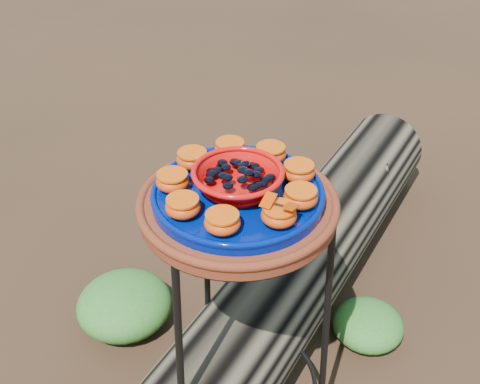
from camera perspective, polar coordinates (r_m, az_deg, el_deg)
name	(u,v)px	position (r m, az deg, el deg)	size (l,w,h in m)	color
plant_stand	(238,329)	(1.47, -0.17, -12.88)	(0.44, 0.44, 0.70)	black
terracotta_saucer	(238,206)	(1.23, -0.20, -1.37)	(0.40, 0.40, 0.03)	#5B260A
cobalt_plate	(238,195)	(1.21, -0.20, -0.31)	(0.35, 0.35, 0.02)	#000454
red_bowl	(238,181)	(1.19, -0.21, 1.09)	(0.17, 0.17, 0.05)	red
glass_gems	(238,165)	(1.17, -0.21, 2.53)	(0.13, 0.13, 0.02)	black
orange_half_0	(279,215)	(1.11, 3.70, -2.22)	(0.07, 0.07, 0.04)	#A81100
orange_half_1	(300,197)	(1.16, 5.75, -0.52)	(0.07, 0.07, 0.04)	#A81100
orange_half_2	(299,172)	(1.23, 5.58, 1.90)	(0.07, 0.07, 0.04)	#A81100
orange_half_3	(271,154)	(1.29, 2.91, 3.63)	(0.07, 0.07, 0.04)	#A81100
orange_half_4	(230,149)	(1.30, -0.96, 4.08)	(0.07, 0.07, 0.04)	#A81100
orange_half_5	(192,159)	(1.27, -4.55, 3.10)	(0.07, 0.07, 0.04)	#A81100
orange_half_6	(173,181)	(1.20, -6.40, 1.00)	(0.07, 0.07, 0.04)	#A81100
orange_half_7	(183,207)	(1.13, -5.44, -1.41)	(0.07, 0.07, 0.04)	#A81100
orange_half_8	(222,222)	(1.09, -1.69, -2.91)	(0.07, 0.07, 0.04)	#A81100
butterfly	(279,204)	(1.09, 3.75, -1.16)	(0.08, 0.05, 0.01)	#C33600
driftwood_log	(307,256)	(1.98, 6.35, -6.08)	(1.60, 0.42, 0.30)	black
foliage_right	(368,324)	(1.93, 12.05, -12.11)	(0.22, 0.22, 0.11)	#2C5D1F
foliage_back	(124,303)	(1.95, -10.92, -10.31)	(0.30, 0.30, 0.15)	#2C5D1F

